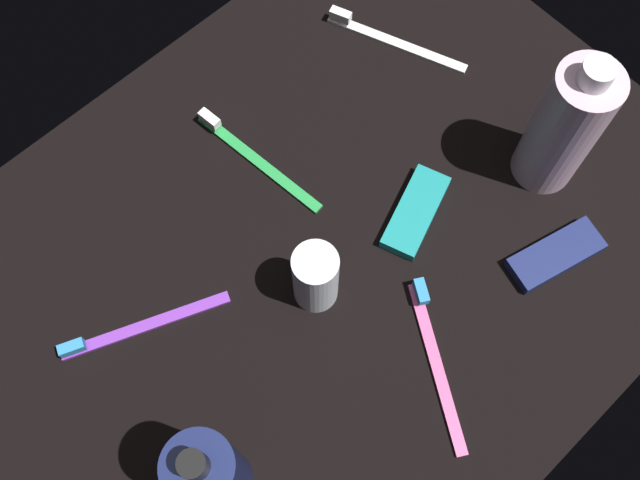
# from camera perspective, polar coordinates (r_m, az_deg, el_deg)

# --- Properties ---
(ground_plane) EXTENTS (0.84, 0.64, 0.01)m
(ground_plane) POSITION_cam_1_polar(r_m,az_deg,el_deg) (0.81, 0.00, -0.94)
(ground_plane) COLOR black
(lotion_bottle) EXTENTS (0.06, 0.06, 0.19)m
(lotion_bottle) POSITION_cam_1_polar(r_m,az_deg,el_deg) (0.67, -8.37, -17.39)
(lotion_bottle) COLOR #161E4C
(lotion_bottle) RESTS_ON ground_plane
(bodywash_bottle) EXTENTS (0.07, 0.07, 0.19)m
(bodywash_bottle) POSITION_cam_1_polar(r_m,az_deg,el_deg) (0.80, 18.29, 8.23)
(bodywash_bottle) COLOR silver
(bodywash_bottle) RESTS_ON ground_plane
(deodorant_stick) EXTENTS (0.05, 0.05, 0.09)m
(deodorant_stick) POSITION_cam_1_polar(r_m,az_deg,el_deg) (0.74, -0.35, -2.90)
(deodorant_stick) COLOR silver
(deodorant_stick) RESTS_ON ground_plane
(toothbrush_white) EXTENTS (0.08, 0.17, 0.02)m
(toothbrush_white) POSITION_cam_1_polar(r_m,az_deg,el_deg) (0.93, 5.26, 15.19)
(toothbrush_white) COLOR white
(toothbrush_white) RESTS_ON ground_plane
(toothbrush_purple) EXTENTS (0.17, 0.08, 0.02)m
(toothbrush_purple) POSITION_cam_1_polar(r_m,az_deg,el_deg) (0.79, -14.02, -6.60)
(toothbrush_purple) COLOR purple
(toothbrush_purple) RESTS_ON ground_plane
(toothbrush_green) EXTENTS (0.03, 0.18, 0.02)m
(toothbrush_green) POSITION_cam_1_polar(r_m,az_deg,el_deg) (0.85, -5.29, 6.51)
(toothbrush_green) COLOR green
(toothbrush_green) RESTS_ON ground_plane
(toothbrush_pink) EXTENTS (0.10, 0.16, 0.02)m
(toothbrush_pink) POSITION_cam_1_polar(r_m,az_deg,el_deg) (0.77, 8.98, -8.52)
(toothbrush_pink) COLOR #E55999
(toothbrush_pink) RESTS_ON ground_plane
(snack_bar_navy) EXTENTS (0.11, 0.06, 0.01)m
(snack_bar_navy) POSITION_cam_1_polar(r_m,az_deg,el_deg) (0.83, 17.64, -1.09)
(snack_bar_navy) COLOR navy
(snack_bar_navy) RESTS_ON ground_plane
(snack_bar_teal) EXTENTS (0.11, 0.07, 0.01)m
(snack_bar_teal) POSITION_cam_1_polar(r_m,az_deg,el_deg) (0.82, 7.35, 2.14)
(snack_bar_teal) COLOR teal
(snack_bar_teal) RESTS_ON ground_plane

